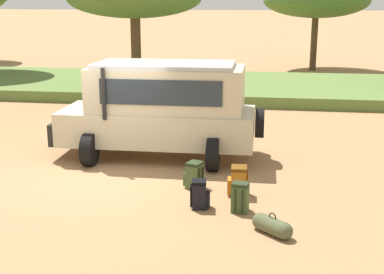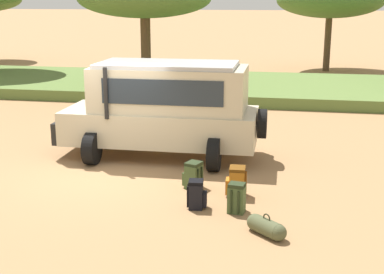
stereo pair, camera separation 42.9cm
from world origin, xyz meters
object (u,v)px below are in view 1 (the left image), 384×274
Objects in this scene: backpack_beside_front_wheel at (238,181)px; backpack_cluster_center at (240,198)px; backpack_near_rear_wheel at (200,195)px; duffel_bag_low_black_case at (272,226)px; safari_vehicle at (162,108)px; backpack_outermost at (194,175)px; acacia_tree_right_mid at (316,0)px.

backpack_cluster_center is at bearing -83.69° from backpack_beside_front_wheel.
duffel_bag_low_black_case is (1.41, -1.00, -0.13)m from backpack_near_rear_wheel.
safari_vehicle is 2.69m from backpack_outermost.
backpack_cluster_center reaches higher than backpack_near_rear_wheel.
safari_vehicle reaches higher than backpack_outermost.
backpack_outermost is at bearing -62.38° from safari_vehicle.
acacia_tree_right_mid is at bearing 80.38° from backpack_near_rear_wheel.
backpack_near_rear_wheel is at bearing 174.94° from backpack_cluster_center.
backpack_cluster_center reaches higher than duffel_bag_low_black_case.
backpack_beside_front_wheel is at bearing -49.82° from safari_vehicle.
backpack_near_rear_wheel is at bearing -99.62° from acacia_tree_right_mid.
backpack_beside_front_wheel is at bearing 111.60° from duffel_bag_low_black_case.
duffel_bag_low_black_case is (2.84, -4.32, -1.14)m from safari_vehicle.
backpack_beside_front_wheel is 1.94m from duffel_bag_low_black_case.
duffel_bag_low_black_case is at bearing -56.68° from safari_vehicle.
safari_vehicle is at bearing 117.62° from backpack_outermost.
duffel_bag_low_black_case is at bearing -35.25° from backpack_near_rear_wheel.
duffel_bag_low_black_case is at bearing -56.39° from backpack_cluster_center.
safari_vehicle is at bearing 123.32° from duffel_bag_low_black_case.
backpack_cluster_center is (0.10, -0.87, -0.02)m from backpack_beside_front_wheel.
backpack_beside_front_wheel is at bearing 48.95° from backpack_near_rear_wheel.
backpack_cluster_center is at bearing -97.47° from acacia_tree_right_mid.
acacia_tree_right_mid is (4.99, 17.74, 2.54)m from safari_vehicle.
safari_vehicle is 9.16× the size of backpack_outermost.
safari_vehicle reaches higher than backpack_beside_front_wheel.
safari_vehicle is 3.44m from backpack_beside_front_wheel.
backpack_beside_front_wheel reaches higher than backpack_near_rear_wheel.
acacia_tree_right_mid is at bearing 84.42° from duffel_bag_low_black_case.
safari_vehicle is 9.05× the size of backpack_cluster_center.
backpack_cluster_center is at bearing 123.61° from duffel_bag_low_black_case.
acacia_tree_right_mid is at bearing 79.10° from backpack_outermost.
backpack_cluster_center is at bearing -56.76° from safari_vehicle.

